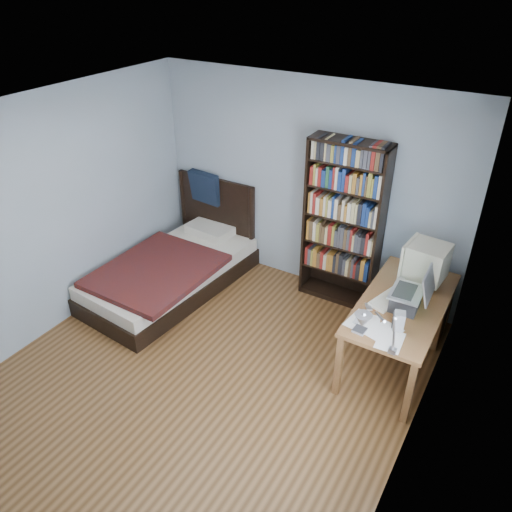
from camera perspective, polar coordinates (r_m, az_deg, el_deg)
name	(u,v)px	position (r m, az deg, el deg)	size (l,w,h in m)	color
room	(199,271)	(4.26, -6.51, -1.73)	(4.20, 4.24, 2.50)	#533418
desk	(411,306)	(5.47, 17.27, -5.45)	(0.75, 1.53, 0.73)	brown
crt_monitor	(425,261)	(5.15, 18.74, -0.60)	(0.42, 0.39, 0.45)	beige
laptop	(408,298)	(4.81, 16.99, -4.57)	(0.37, 0.38, 0.44)	#2D2D30
desk_lamp	(369,324)	(3.75, 12.75, -7.55)	(0.25, 0.55, 0.65)	#99999E
keyboard	(390,299)	(4.93, 15.04, -4.74)	(0.18, 0.46, 0.03)	beige
speaker	(399,321)	(4.54, 16.02, -7.19)	(0.09, 0.09, 0.19)	gray
soda_can	(401,283)	(5.10, 16.22, -3.03)	(0.06, 0.06, 0.12)	#07360B
mouse	(411,285)	(5.18, 17.32, -3.17)	(0.07, 0.12, 0.04)	silver
phone_silver	(369,307)	(4.79, 12.74, -5.69)	(0.05, 0.10, 0.02)	silver
phone_grey	(357,321)	(4.59, 11.43, -7.30)	(0.04, 0.09, 0.02)	gray
external_drive	(360,330)	(4.50, 11.76, -8.30)	(0.11, 0.11, 0.02)	gray
bookshelf	(343,225)	(5.66, 9.91, 3.56)	(0.87, 0.30, 1.94)	black
bed	(175,268)	(6.22, -9.28, -1.34)	(1.28, 2.27, 1.16)	black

